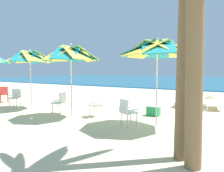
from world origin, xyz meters
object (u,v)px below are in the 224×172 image
(beach_umbrella_1, at_px, (71,54))
(cooler_box, at_px, (153,111))
(plastic_chair_2, at_px, (97,104))
(sun_lounger_0, at_px, (213,102))
(beach_umbrella_0, at_px, (157,49))
(plastic_chair_3, at_px, (15,96))
(plastic_chair_5, at_px, (4,93))
(plastic_chair_1, at_px, (60,101))
(beach_umbrella_2, at_px, (30,58))
(sun_lounger_1, at_px, (184,100))
(plastic_chair_0, at_px, (127,111))

(beach_umbrella_1, height_order, cooler_box, beach_umbrella_1)
(plastic_chair_2, height_order, sun_lounger_0, plastic_chair_2)
(beach_umbrella_1, bearing_deg, beach_umbrella_0, 5.67)
(plastic_chair_3, xyz_separation_m, plastic_chair_5, (-1.81, 0.60, 0.00))
(plastic_chair_2, bearing_deg, plastic_chair_3, -178.19)
(plastic_chair_2, distance_m, cooler_box, 2.21)
(plastic_chair_1, xyz_separation_m, beach_umbrella_2, (-2.00, 0.21, 1.83))
(plastic_chair_5, relative_size, cooler_box, 1.73)
(beach_umbrella_2, bearing_deg, sun_lounger_1, 37.48)
(plastic_chair_1, distance_m, cooler_box, 3.73)
(sun_lounger_1, bearing_deg, plastic_chair_1, -129.26)
(beach_umbrella_1, distance_m, plastic_chair_5, 5.96)
(beach_umbrella_1, xyz_separation_m, beach_umbrella_2, (-2.78, 0.42, -0.02))
(plastic_chair_0, distance_m, sun_lounger_0, 5.39)
(plastic_chair_0, xyz_separation_m, plastic_chair_3, (-6.24, 0.53, 0.00))
(sun_lounger_1, bearing_deg, sun_lounger_0, -1.94)
(plastic_chair_1, height_order, plastic_chair_2, same)
(plastic_chair_1, distance_m, plastic_chair_5, 4.87)
(plastic_chair_3, bearing_deg, beach_umbrella_0, 0.06)
(beach_umbrella_0, xyz_separation_m, plastic_chair_3, (-7.01, -0.01, -1.91))
(beach_umbrella_1, height_order, plastic_chair_3, beach_umbrella_1)
(beach_umbrella_2, bearing_deg, sun_lounger_0, 31.69)
(beach_umbrella_0, xyz_separation_m, beach_umbrella_1, (-3.22, -0.32, -0.06))
(plastic_chair_3, bearing_deg, sun_lounger_0, 28.97)
(plastic_chair_0, distance_m, cooler_box, 1.98)
(sun_lounger_0, bearing_deg, beach_umbrella_0, -104.16)
(beach_umbrella_0, xyz_separation_m, beach_umbrella_2, (-6.00, 0.10, -0.08))
(plastic_chair_3, distance_m, sun_lounger_0, 9.31)
(sun_lounger_0, distance_m, cooler_box, 3.55)
(plastic_chair_0, bearing_deg, plastic_chair_1, 172.56)
(sun_lounger_0, height_order, sun_lounger_1, same)
(sun_lounger_1, bearing_deg, plastic_chair_3, -146.23)
(plastic_chair_3, height_order, plastic_chair_5, same)
(beach_umbrella_0, distance_m, beach_umbrella_2, 6.00)
(beach_umbrella_0, bearing_deg, plastic_chair_0, -144.93)
(beach_umbrella_2, xyz_separation_m, plastic_chair_3, (-1.01, -0.10, -1.83))
(beach_umbrella_2, distance_m, plastic_chair_5, 3.40)
(plastic_chair_0, relative_size, plastic_chair_3, 1.00)
(plastic_chair_5, height_order, cooler_box, plastic_chair_5)
(beach_umbrella_0, xyz_separation_m, cooler_box, (-0.61, 1.41, -2.20))
(plastic_chair_1, bearing_deg, beach_umbrella_1, -14.90)
(beach_umbrella_2, relative_size, sun_lounger_0, 1.21)
(plastic_chair_5, height_order, sun_lounger_1, plastic_chair_5)
(beach_umbrella_0, bearing_deg, plastic_chair_5, 176.16)
(plastic_chair_3, xyz_separation_m, sun_lounger_0, (8.14, 4.51, -0.22))
(beach_umbrella_1, bearing_deg, cooler_box, 33.61)
(plastic_chair_2, distance_m, beach_umbrella_2, 4.04)
(beach_umbrella_0, height_order, plastic_chair_1, beach_umbrella_0)
(plastic_chair_0, bearing_deg, beach_umbrella_1, 175.00)
(plastic_chair_0, height_order, plastic_chair_3, same)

